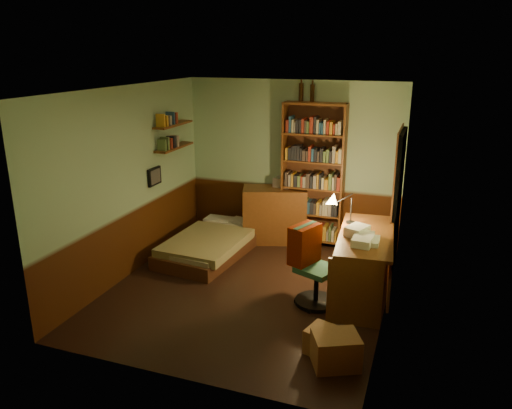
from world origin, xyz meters
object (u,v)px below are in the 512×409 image
(mini_stereo, at_px, (283,182))
(bookshelf, at_px, (313,176))
(bed, at_px, (211,237))
(dresser, at_px, (275,215))
(desk_lamp, at_px, (352,200))
(cardboard_box_a, at_px, (336,350))
(cardboard_box_b, at_px, (326,342))
(office_chair, at_px, (317,268))
(desk, at_px, (364,265))

(mini_stereo, xyz_separation_m, bookshelf, (0.50, -0.04, 0.16))
(bed, height_order, dresser, dresser)
(bookshelf, bearing_deg, bed, -146.18)
(bed, bearing_deg, desk_lamp, -0.40)
(mini_stereo, relative_size, bookshelf, 0.12)
(bed, distance_m, cardboard_box_a, 3.22)
(dresser, distance_m, cardboard_box_a, 3.46)
(cardboard_box_b, bearing_deg, cardboard_box_a, -51.56)
(mini_stereo, height_order, cardboard_box_b, mini_stereo)
(cardboard_box_a, bearing_deg, bed, 137.29)
(bookshelf, relative_size, office_chair, 2.31)
(dresser, relative_size, bookshelf, 0.45)
(cardboard_box_a, distance_m, cardboard_box_b, 0.22)
(bookshelf, xyz_separation_m, desk, (1.06, -1.54, -0.71))
(desk_lamp, bearing_deg, office_chair, -124.17)
(desk, distance_m, desk_lamp, 0.86)
(bookshelf, bearing_deg, cardboard_box_b, -74.69)
(bed, distance_m, mini_stereo, 1.48)
(dresser, bearing_deg, cardboard_box_a, -79.99)
(dresser, height_order, cardboard_box_a, dresser)
(mini_stereo, xyz_separation_m, cardboard_box_a, (1.52, -3.17, -0.81))
(office_chair, bearing_deg, mini_stereo, 139.99)
(dresser, distance_m, cardboard_box_b, 3.25)
(bed, xyz_separation_m, bookshelf, (1.35, 0.95, 0.87))
(mini_stereo, xyz_separation_m, cardboard_box_b, (1.38, -3.00, -0.85))
(mini_stereo, bearing_deg, bookshelf, 3.05)
(mini_stereo, height_order, desk, mini_stereo)
(dresser, height_order, cardboard_box_b, dresser)
(dresser, relative_size, cardboard_box_b, 2.66)
(dresser, distance_m, bookshelf, 0.91)
(bed, bearing_deg, dresser, 55.03)
(bookshelf, relative_size, desk, 1.44)
(dresser, height_order, office_chair, office_chair)
(desk, height_order, cardboard_box_b, desk)
(cardboard_box_b, bearing_deg, desk, 82.86)
(bookshelf, distance_m, cardboard_box_a, 3.43)
(office_chair, height_order, cardboard_box_b, office_chair)
(bed, distance_m, desk, 2.49)
(mini_stereo, distance_m, bookshelf, 0.53)
(office_chair, height_order, cardboard_box_a, office_chair)
(mini_stereo, xyz_separation_m, desk, (1.56, -1.58, -0.56))
(office_chair, xyz_separation_m, cardboard_box_b, (0.34, -1.00, -0.36))
(dresser, bearing_deg, desk_lamp, -56.25)
(bed, height_order, mini_stereo, mini_stereo)
(office_chair, bearing_deg, dresser, 143.78)
(mini_stereo, bearing_deg, bed, -123.10)
(bed, bearing_deg, cardboard_box_b, -35.98)
(bed, relative_size, cardboard_box_b, 4.75)
(office_chair, bearing_deg, desk, 61.68)
(bed, distance_m, dresser, 1.16)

